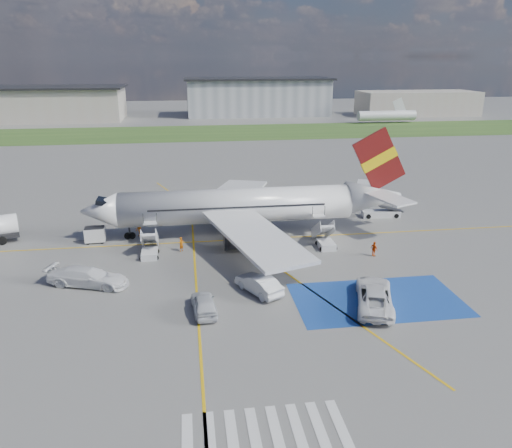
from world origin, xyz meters
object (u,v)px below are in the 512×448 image
object	(u,v)px
airliner	(249,205)
car_silver_a	(204,304)
van_white_a	(375,292)
gpu_cart	(95,235)
belt_loader	(381,214)
van_white_b	(87,274)
car_silver_b	(259,284)

from	to	relation	value
airliner	car_silver_a	bearing A→B (deg)	-108.35
airliner	car_silver_a	distance (m)	19.27
airliner	van_white_a	size ratio (longest dim) A/B	6.09
airliner	gpu_cart	size ratio (longest dim) A/B	16.67
airliner	gpu_cart	bearing A→B (deg)	-178.08
belt_loader	van_white_b	world-z (taller)	van_white_b
car_silver_a	van_white_b	world-z (taller)	van_white_b
car_silver_a	car_silver_b	size ratio (longest dim) A/B	0.91
belt_loader	van_white_a	size ratio (longest dim) A/B	0.86
car_silver_b	car_silver_a	bearing A→B (deg)	1.71
car_silver_a	car_silver_b	distance (m)	5.62
car_silver_a	airliner	bearing A→B (deg)	-113.46
gpu_cart	belt_loader	bearing A→B (deg)	4.49
gpu_cart	car_silver_b	world-z (taller)	gpu_cart
van_white_a	van_white_b	bearing A→B (deg)	1.32
gpu_cart	car_silver_a	bearing A→B (deg)	-60.46
gpu_cart	van_white_a	size ratio (longest dim) A/B	0.37
airliner	van_white_b	bearing A→B (deg)	-143.94
car_silver_b	gpu_cart	bearing A→B (deg)	-71.56
car_silver_a	car_silver_b	bearing A→B (deg)	-154.41
belt_loader	car_silver_a	size ratio (longest dim) A/B	1.15
gpu_cart	belt_loader	world-z (taller)	gpu_cart
airliner	gpu_cart	xyz separation A→B (m)	(-17.15, -0.57, -2.59)
car_silver_b	van_white_b	size ratio (longest dim) A/B	0.89
car_silver_b	belt_loader	bearing A→B (deg)	-163.13
van_white_a	van_white_b	distance (m)	24.95
van_white_b	car_silver_b	bearing A→B (deg)	-84.54
van_white_a	car_silver_a	bearing A→B (deg)	15.13
car_silver_a	van_white_b	distance (m)	11.92
car_silver_a	van_white_a	size ratio (longest dim) A/B	0.75
belt_loader	car_silver_b	xyz separation A→B (m)	(-18.59, -19.15, 0.44)
airliner	van_white_b	world-z (taller)	airliner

